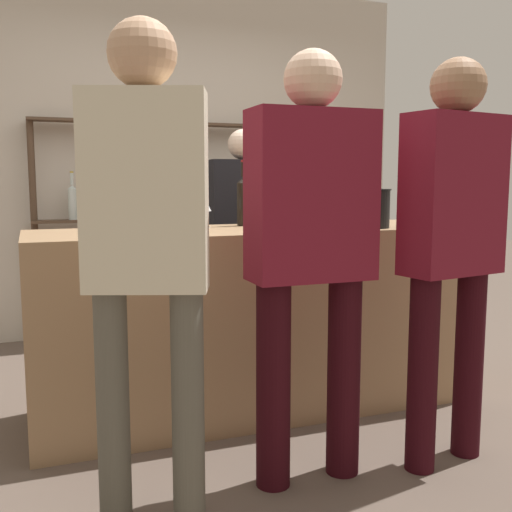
{
  "coord_description": "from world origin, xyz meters",
  "views": [
    {
      "loc": [
        -1.11,
        -2.95,
        1.24
      ],
      "look_at": [
        0.0,
        0.0,
        0.83
      ],
      "focal_mm": 42.0,
      "sensor_mm": 36.0,
      "label": 1
    }
  ],
  "objects_px": {
    "counter_bottle_1": "(244,200)",
    "wine_glass": "(204,204)",
    "counter_bottle_2": "(285,203)",
    "customer_center": "(311,238)",
    "server_behind_counter": "(243,226)",
    "counter_bottle_0": "(323,204)",
    "customer_right": "(452,231)",
    "counter_bottle_3": "(169,203)",
    "ice_bucket": "(372,208)",
    "customer_left": "(146,233)"
  },
  "relations": [
    {
      "from": "customer_center",
      "to": "server_behind_counter",
      "type": "relative_size",
      "value": 1.1
    },
    {
      "from": "counter_bottle_1",
      "to": "wine_glass",
      "type": "xyz_separation_m",
      "value": [
        -0.25,
        -0.06,
        -0.02
      ]
    },
    {
      "from": "counter_bottle_0",
      "to": "server_behind_counter",
      "type": "xyz_separation_m",
      "value": [
        -0.16,
        0.91,
        -0.18
      ]
    },
    {
      "from": "counter_bottle_0",
      "to": "customer_right",
      "type": "xyz_separation_m",
      "value": [
        0.12,
        -0.95,
        -0.08
      ]
    },
    {
      "from": "ice_bucket",
      "to": "customer_right",
      "type": "xyz_separation_m",
      "value": [
        -0.05,
        -0.71,
        -0.06
      ]
    },
    {
      "from": "customer_center",
      "to": "ice_bucket",
      "type": "bearing_deg",
      "value": -45.87
    },
    {
      "from": "server_behind_counter",
      "to": "customer_left",
      "type": "relative_size",
      "value": 0.89
    },
    {
      "from": "wine_glass",
      "to": "customer_center",
      "type": "distance_m",
      "value": 0.97
    },
    {
      "from": "customer_center",
      "to": "customer_left",
      "type": "height_order",
      "value": "customer_left"
    },
    {
      "from": "wine_glass",
      "to": "server_behind_counter",
      "type": "xyz_separation_m",
      "value": [
        0.51,
        0.83,
        -0.19
      ]
    },
    {
      "from": "counter_bottle_0",
      "to": "customer_right",
      "type": "bearing_deg",
      "value": -82.74
    },
    {
      "from": "counter_bottle_2",
      "to": "customer_left",
      "type": "height_order",
      "value": "customer_left"
    },
    {
      "from": "counter_bottle_1",
      "to": "ice_bucket",
      "type": "bearing_deg",
      "value": -32.07
    },
    {
      "from": "customer_left",
      "to": "counter_bottle_0",
      "type": "bearing_deg",
      "value": -30.39
    },
    {
      "from": "counter_bottle_0",
      "to": "customer_right",
      "type": "height_order",
      "value": "customer_right"
    },
    {
      "from": "counter_bottle_0",
      "to": "server_behind_counter",
      "type": "height_order",
      "value": "server_behind_counter"
    },
    {
      "from": "counter_bottle_3",
      "to": "server_behind_counter",
      "type": "height_order",
      "value": "server_behind_counter"
    },
    {
      "from": "counter_bottle_2",
      "to": "customer_left",
      "type": "distance_m",
      "value": 1.14
    },
    {
      "from": "counter_bottle_3",
      "to": "customer_left",
      "type": "distance_m",
      "value": 1.05
    },
    {
      "from": "customer_right",
      "to": "counter_bottle_2",
      "type": "bearing_deg",
      "value": 20.64
    },
    {
      "from": "counter_bottle_2",
      "to": "wine_glass",
      "type": "distance_m",
      "value": 0.45
    },
    {
      "from": "customer_right",
      "to": "customer_center",
      "type": "distance_m",
      "value": 0.63
    },
    {
      "from": "ice_bucket",
      "to": "server_behind_counter",
      "type": "bearing_deg",
      "value": 105.9
    },
    {
      "from": "counter_bottle_0",
      "to": "customer_center",
      "type": "relative_size",
      "value": 0.19
    },
    {
      "from": "counter_bottle_2",
      "to": "server_behind_counter",
      "type": "height_order",
      "value": "server_behind_counter"
    },
    {
      "from": "customer_center",
      "to": "counter_bottle_3",
      "type": "bearing_deg",
      "value": 22.1
    },
    {
      "from": "counter_bottle_3",
      "to": "customer_left",
      "type": "xyz_separation_m",
      "value": [
        -0.3,
        -1.01,
        -0.06
      ]
    },
    {
      "from": "customer_right",
      "to": "ice_bucket",
      "type": "bearing_deg",
      "value": -14.12
    },
    {
      "from": "server_behind_counter",
      "to": "counter_bottle_0",
      "type": "bearing_deg",
      "value": 13.33
    },
    {
      "from": "counter_bottle_0",
      "to": "counter_bottle_2",
      "type": "bearing_deg",
      "value": -147.45
    },
    {
      "from": "customer_left",
      "to": "counter_bottle_3",
      "type": "bearing_deg",
      "value": 3.36
    },
    {
      "from": "server_behind_counter",
      "to": "customer_left",
      "type": "bearing_deg",
      "value": -24.81
    },
    {
      "from": "server_behind_counter",
      "to": "customer_left",
      "type": "distance_m",
      "value": 2.14
    },
    {
      "from": "counter_bottle_1",
      "to": "wine_glass",
      "type": "relative_size",
      "value": 2.13
    },
    {
      "from": "counter_bottle_1",
      "to": "server_behind_counter",
      "type": "xyz_separation_m",
      "value": [
        0.26,
        0.78,
        -0.21
      ]
    },
    {
      "from": "customer_center",
      "to": "server_behind_counter",
      "type": "distance_m",
      "value": 1.82
    },
    {
      "from": "wine_glass",
      "to": "counter_bottle_2",
      "type": "bearing_deg",
      "value": -39.29
    },
    {
      "from": "counter_bottle_3",
      "to": "customer_left",
      "type": "relative_size",
      "value": 0.21
    },
    {
      "from": "wine_glass",
      "to": "customer_right",
      "type": "relative_size",
      "value": 0.1
    },
    {
      "from": "ice_bucket",
      "to": "customer_right",
      "type": "relative_size",
      "value": 0.12
    },
    {
      "from": "ice_bucket",
      "to": "customer_right",
      "type": "distance_m",
      "value": 0.72
    },
    {
      "from": "counter_bottle_2",
      "to": "wine_glass",
      "type": "bearing_deg",
      "value": 140.71
    },
    {
      "from": "counter_bottle_0",
      "to": "counter_bottle_2",
      "type": "relative_size",
      "value": 0.93
    },
    {
      "from": "counter_bottle_1",
      "to": "customer_right",
      "type": "distance_m",
      "value": 1.22
    },
    {
      "from": "counter_bottle_1",
      "to": "wine_glass",
      "type": "bearing_deg",
      "value": -167.04
    },
    {
      "from": "counter_bottle_2",
      "to": "customer_center",
      "type": "xyz_separation_m",
      "value": [
        -0.18,
        -0.67,
        -0.11
      ]
    },
    {
      "from": "counter_bottle_0",
      "to": "customer_left",
      "type": "relative_size",
      "value": 0.18
    },
    {
      "from": "wine_glass",
      "to": "server_behind_counter",
      "type": "height_order",
      "value": "server_behind_counter"
    },
    {
      "from": "counter_bottle_0",
      "to": "counter_bottle_3",
      "type": "relative_size",
      "value": 0.9
    },
    {
      "from": "counter_bottle_0",
      "to": "wine_glass",
      "type": "distance_m",
      "value": 0.67
    }
  ]
}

